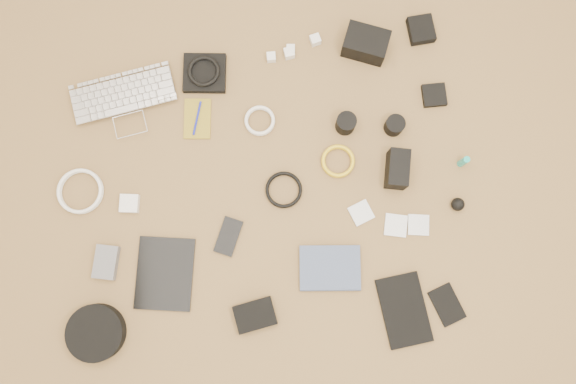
{
  "coord_description": "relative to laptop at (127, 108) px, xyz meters",
  "views": [
    {
      "loc": [
        0.03,
        -0.31,
        1.89
      ],
      "look_at": [
        0.06,
        -0.04,
        0.02
      ],
      "focal_mm": 35.0,
      "sensor_mm": 36.0,
      "label": 1
    }
  ],
  "objects": [
    {
      "name": "headphones",
      "position": [
        0.28,
        0.1,
        0.02
      ],
      "size": [
        0.12,
        0.12,
        0.01
      ],
      "primitive_type": "torus",
      "rotation": [
        0.0,
        0.0,
        0.12
      ],
      "color": "black",
      "rests_on": "headphone_pouch"
    },
    {
      "name": "flash",
      "position": [
        0.9,
        -0.32,
        0.03
      ],
      "size": [
        0.09,
        0.14,
        0.09
      ],
      "primitive_type": "cube",
      "rotation": [
        0.0,
        0.0,
        -0.21
      ],
      "color": "black",
      "rests_on": "ground"
    },
    {
      "name": "filter_case_left",
      "position": [
        0.76,
        -0.45,
        -0.01
      ],
      "size": [
        0.09,
        0.09,
        0.01
      ],
      "primitive_type": "cube",
      "rotation": [
        0.0,
        0.0,
        0.36
      ],
      "color": "silver",
      "rests_on": "ground"
    },
    {
      "name": "headphone_pouch",
      "position": [
        0.28,
        0.1,
        -0.0
      ],
      "size": [
        0.16,
        0.15,
        0.03
      ],
      "primitive_type": "cube",
      "rotation": [
        0.0,
        0.0,
        -0.12
      ],
      "color": "black",
      "rests_on": "ground"
    },
    {
      "name": "lens_pouch",
      "position": [
        1.05,
        0.17,
        0.0
      ],
      "size": [
        0.09,
        0.1,
        0.03
      ],
      "primitive_type": "cube",
      "rotation": [
        0.0,
        0.0,
        0.06
      ],
      "color": "black",
      "rests_on": "ground"
    },
    {
      "name": "notebook_black_b",
      "position": [
        1.01,
        -0.78,
        -0.01
      ],
      "size": [
        0.12,
        0.14,
        0.01
      ],
      "primitive_type": "cube",
      "rotation": [
        0.0,
        0.0,
        0.33
      ],
      "color": "black",
      "rests_on": "ground"
    },
    {
      "name": "power_brick",
      "position": [
        -0.01,
        -0.33,
        -0.0
      ],
      "size": [
        0.07,
        0.07,
        0.03
      ],
      "primitive_type": "cube",
      "rotation": [
        0.0,
        0.0,
        -0.14
      ],
      "color": "white",
      "rests_on": "ground"
    },
    {
      "name": "dslr_camera",
      "position": [
        0.85,
        0.13,
        0.03
      ],
      "size": [
        0.18,
        0.15,
        0.09
      ],
      "primitive_type": "cube",
      "rotation": [
        0.0,
        0.0,
        -0.39
      ],
      "color": "black",
      "rests_on": "ground"
    },
    {
      "name": "pen_blue",
      "position": [
        0.24,
        -0.06,
        -0.0
      ],
      "size": [
        0.04,
        0.12,
        0.01
      ],
      "primitive_type": "cylinder",
      "rotation": [
        1.57,
        0.0,
        -0.29
      ],
      "color": "#141BAA",
      "rests_on": "notebook_olive"
    },
    {
      "name": "drive_case",
      "position": [
        0.37,
        -0.75,
        0.0
      ],
      "size": [
        0.14,
        0.11,
        0.03
      ],
      "primitive_type": "cube",
      "rotation": [
        0.0,
        0.0,
        0.17
      ],
      "color": "black",
      "rests_on": "ground"
    },
    {
      "name": "cable_white_a",
      "position": [
        0.45,
        -0.09,
        -0.01
      ],
      "size": [
        0.13,
        0.13,
        0.01
      ],
      "primitive_type": "torus",
      "rotation": [
        0.0,
        0.0,
        -0.21
      ],
      "color": "white",
      "rests_on": "ground"
    },
    {
      "name": "charger_b",
      "position": [
        0.52,
        0.13,
        0.0
      ],
      "size": [
        0.03,
        0.03,
        0.03
      ],
      "primitive_type": "cube",
      "rotation": [
        0.0,
        0.0,
        -0.03
      ],
      "color": "white",
      "rests_on": "ground"
    },
    {
      "name": "notebook_black_a",
      "position": [
        0.86,
        -0.78,
        -0.01
      ],
      "size": [
        0.17,
        0.24,
        0.02
      ],
      "primitive_type": "cube",
      "rotation": [
        0.0,
        0.0,
        0.11
      ],
      "color": "black",
      "rests_on": "ground"
    },
    {
      "name": "paperback",
      "position": [
        0.63,
        -0.7,
        -0.0
      ],
      "size": [
        0.22,
        0.17,
        0.02
      ],
      "primitive_type": "imported",
      "rotation": [
        0.0,
        0.0,
        1.47
      ],
      "color": "#414F6F",
      "rests_on": "ground"
    },
    {
      "name": "charger_c",
      "position": [
        0.68,
        0.18,
        0.0
      ],
      "size": [
        0.04,
        0.04,
        0.03
      ],
      "primitive_type": "cube",
      "rotation": [
        0.0,
        0.0,
        0.24
      ],
      "color": "white",
      "rests_on": "ground"
    },
    {
      "name": "phone",
      "position": [
        0.31,
        -0.48,
        -0.01
      ],
      "size": [
        0.11,
        0.14,
        0.01
      ],
      "primitive_type": "cube",
      "rotation": [
        0.0,
        0.0,
        -0.42
      ],
      "color": "black",
      "rests_on": "ground"
    },
    {
      "name": "laptop",
      "position": [
        0.0,
        0.0,
        0.0
      ],
      "size": [
        0.39,
        0.3,
        0.03
      ],
      "primitive_type": "imported",
      "rotation": [
        0.0,
        0.0,
        0.15
      ],
      "color": "silver",
      "rests_on": "ground"
    },
    {
      "name": "room_shell",
      "position": [
        0.46,
        -0.32,
        1.24
      ],
      "size": [
        4.04,
        4.04,
        2.58
      ],
      "color": "brown",
      "rests_on": "ground"
    },
    {
      "name": "lens_a",
      "position": [
        0.74,
        -0.14,
        0.02
      ],
      "size": [
        0.07,
        0.07,
        0.07
      ],
      "primitive_type": "cylinder",
      "rotation": [
        0.0,
        0.0,
        0.04
      ],
      "color": "black",
      "rests_on": "ground"
    },
    {
      "name": "filter_case_mid",
      "position": [
        0.87,
        -0.5,
        -0.01
      ],
      "size": [
        0.09,
        0.09,
        0.01
      ],
      "primitive_type": "cube",
      "rotation": [
        0.0,
        0.0,
        -0.23
      ],
      "color": "silver",
      "rests_on": "ground"
    },
    {
      "name": "lens_b",
      "position": [
        0.91,
        -0.17,
        0.02
      ],
      "size": [
        0.08,
        0.08,
        0.06
      ],
      "primitive_type": "cylinder",
      "rotation": [
        0.0,
        0.0,
        0.16
      ],
      "color": "black",
      "rests_on": "ground"
    },
    {
      "name": "tablet",
      "position": [
        0.09,
        -0.58,
        -0.01
      ],
      "size": [
        0.22,
        0.27,
        0.01
      ],
      "primitive_type": "cube",
      "rotation": [
        0.0,
        0.0,
        -0.16
      ],
      "color": "black",
      "rests_on": "ground"
    },
    {
      "name": "charger_a",
      "position": [
        0.58,
        0.14,
        0.0
      ],
      "size": [
        0.04,
        0.04,
        0.03
      ],
      "primitive_type": "cube",
      "rotation": [
        0.0,
        0.0,
        0.13
      ],
      "color": "white",
      "rests_on": "ground"
    },
    {
      "name": "cable_yellow",
      "position": [
        0.7,
        -0.27,
        -0.01
      ],
      "size": [
        0.12,
        0.12,
        0.01
      ],
      "primitive_type": "torus",
      "rotation": [
        0.0,
        0.0,
        0.05
      ],
      "color": "gold",
      "rests_on": "ground"
    },
    {
      "name": "cable_white_b",
      "position": [
        -0.18,
        -0.27,
        -0.01
      ],
      "size": [
        0.2,
        0.2,
        0.01
      ],
      "primitive_type": "torus",
      "rotation": [
        0.0,
        0.0,
        -0.35
      ],
      "color": "white",
      "rests_on": "ground"
    },
    {
      "name": "air_blower",
      "position": [
        1.09,
        -0.46,
        0.01
      ],
      "size": [
        0.05,
        0.05,
        0.04
      ],
      "primitive_type": "sphere",
      "rotation": [
        0.0,
        0.0,
        0.08
      ],
      "color": "black",
      "rests_on": "ground"
    },
    {
      "name": "battery_charger",
      "position": [
        -0.1,
        -0.52,
        0.0
      ],
      "size": [
        0.1,
        0.13,
        0.03
      ],
      "primitive_type": "cube",
      "rotation": [
        0.0,
        0.0,
        -0.22
      ],
      "color": "#5E5D63",
      "rests_on": "ground"
    },
    {
      "name": "notebook_olive",
      "position": [
        0.24,
        -0.06,
        -0.01
      ],
      "size": [
        0.11,
        0.15,
        0.01
      ],
      "primitive_type": "cube",
      "rotation": [
        0.0,
        0.0,
        -0.11
      ],
      "color": "olive",
      "rests_on": "ground"
    },
    {
      "name": "lens_cleaner",
      "position": [
        1.12,
        -0.32,
        0.02
      ],
      "size": [
        0.03,
        0.03,
        0.08
      ],
      "primitive_type": "cylinder",
      "rotation": [
        0.0,
        0.0,
        0.22
      ],
      "color": "#19A79A",
      "rests_on": "ground"
    },
    {
      "name": "filter_case_right",
      "position": [
        0.95,
        -0.51,
        -0.01
      ],
      "size": [
        0.08,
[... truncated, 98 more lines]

